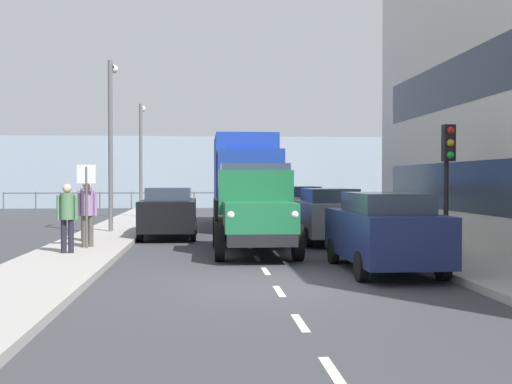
{
  "coord_description": "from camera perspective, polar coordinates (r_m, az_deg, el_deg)",
  "views": [
    {
      "loc": [
        1.34,
        11.97,
        2.02
      ],
      "look_at": [
        -0.59,
        -11.74,
        1.53
      ],
      "focal_mm": 44.76,
      "sensor_mm": 36.0,
      "label": 1
    }
  ],
  "objects": [
    {
      "name": "sidewalk_left",
      "position": [
        22.71,
        10.67,
        -3.76
      ],
      "size": [
        2.29,
        40.36,
        0.15
      ],
      "primitive_type": "cube",
      "color": "#9E9993",
      "rests_on": "ground_plane"
    },
    {
      "name": "truck_vintage_green",
      "position": [
        16.96,
        -0.12,
        -1.66
      ],
      "size": [
        2.17,
        5.64,
        2.43
      ],
      "color": "black",
      "rests_on": "ground_plane"
    },
    {
      "name": "lamp_post_promenade",
      "position": [
        23.57,
        -12.82,
        5.49
      ],
      "size": [
        0.32,
        1.14,
        6.09
      ],
      "color": "#59595B",
      "rests_on": "sidewalk_right"
    },
    {
      "name": "car_silver_kerbside_2",
      "position": [
        26.22,
        3.88,
        -1.29
      ],
      "size": [
        1.76,
        4.32,
        1.72
      ],
      "color": "#B7BABF",
      "rests_on": "ground_plane"
    },
    {
      "name": "traffic_light_near",
      "position": [
        16.39,
        16.77,
        2.71
      ],
      "size": [
        0.28,
        0.41,
        3.2
      ],
      "color": "black",
      "rests_on": "sidewalk_left"
    },
    {
      "name": "sea_horizon",
      "position": [
        45.02,
        -2.94,
        1.78
      ],
      "size": [
        80.0,
        0.8,
        5.0
      ],
      "primitive_type": "cube",
      "color": "#8C9EAD",
      "rests_on": "ground_plane"
    },
    {
      "name": "street_sign",
      "position": [
        17.77,
        -14.91,
        0.05
      ],
      "size": [
        0.5,
        0.07,
        2.25
      ],
      "color": "#4C4C4C",
      "rests_on": "sidewalk_right"
    },
    {
      "name": "ground_plane",
      "position": [
        21.95,
        -1.14,
        -4.1
      ],
      "size": [
        80.0,
        80.0,
        0.0
      ],
      "primitive_type": "plane",
      "color": "#38383D"
    },
    {
      "name": "lorry_cargo_blue",
      "position": [
        26.92,
        -0.98,
        1.29
      ],
      "size": [
        2.58,
        8.2,
        3.87
      ],
      "color": "#193899",
      "rests_on": "ground_plane"
    },
    {
      "name": "pedestrian_in_dark_coat",
      "position": [
        16.76,
        -16.52,
        -1.74
      ],
      "size": [
        0.53,
        0.34,
        1.74
      ],
      "color": "black",
      "rests_on": "sidewalk_right"
    },
    {
      "name": "pedestrian_near_railing",
      "position": [
        19.77,
        -14.92,
        -1.15
      ],
      "size": [
        0.53,
        0.34,
        1.82
      ],
      "color": "#4C473D",
      "rests_on": "sidewalk_right"
    },
    {
      "name": "sidewalk_right",
      "position": [
        22.16,
        -13.25,
        -3.89
      ],
      "size": [
        2.29,
        40.36,
        0.15
      ],
      "primitive_type": "cube",
      "color": "#9E9993",
      "rests_on": "ground_plane"
    },
    {
      "name": "lamp_post_far",
      "position": [
        32.61,
        -10.23,
        3.86
      ],
      "size": [
        0.32,
        1.14,
        5.63
      ],
      "color": "#59595B",
      "rests_on": "sidewalk_right"
    },
    {
      "name": "pedestrian_couple_a",
      "position": [
        18.16,
        -14.83,
        -1.46
      ],
      "size": [
        0.53,
        0.34,
        1.77
      ],
      "color": "#4C473D",
      "rests_on": "sidewalk_right"
    },
    {
      "name": "road_centreline_markings",
      "position": [
        21.75,
        -1.11,
        -4.14
      ],
      "size": [
        0.12,
        37.35,
        0.01
      ],
      "color": "silver",
      "rests_on": "ground_plane"
    },
    {
      "name": "car_black_oppositeside_0",
      "position": [
        22.12,
        -7.78,
        -1.75
      ],
      "size": [
        1.89,
        4.32,
        1.72
      ],
      "color": "black",
      "rests_on": "ground_plane"
    },
    {
      "name": "seawall_railing",
      "position": [
        41.44,
        -2.79,
        -0.35
      ],
      "size": [
        28.08,
        0.08,
        1.2
      ],
      "color": "#4C5156",
      "rests_on": "ground_plane"
    },
    {
      "name": "car_grey_kerbside_1",
      "position": [
        20.24,
        6.43,
        -2.01
      ],
      "size": [
        1.85,
        4.35,
        1.72
      ],
      "color": "slate",
      "rests_on": "ground_plane"
    },
    {
      "name": "car_navy_kerbside_near",
      "position": [
        14.15,
        11.33,
        -3.4
      ],
      "size": [
        1.83,
        4.36,
        1.72
      ],
      "color": "navy",
      "rests_on": "ground_plane"
    }
  ]
}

